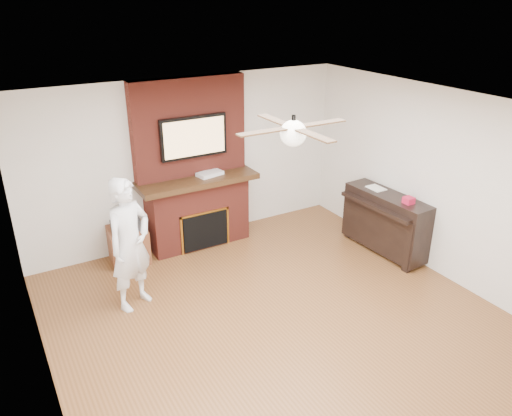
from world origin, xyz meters
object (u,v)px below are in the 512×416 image
piano (386,221)px  side_table (128,243)px  fireplace (195,181)px  person (130,244)px

piano → side_table: bearing=151.6°
side_table → piano: bearing=-19.5°
fireplace → side_table: 1.31m
side_table → fireplace: bearing=9.5°
fireplace → side_table: fireplace is taller
person → piano: 3.68m
fireplace → side_table: (-1.10, -0.07, -0.71)m
person → side_table: bearing=50.7°
person → side_table: 1.27m
fireplace → person: size_ratio=1.50×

